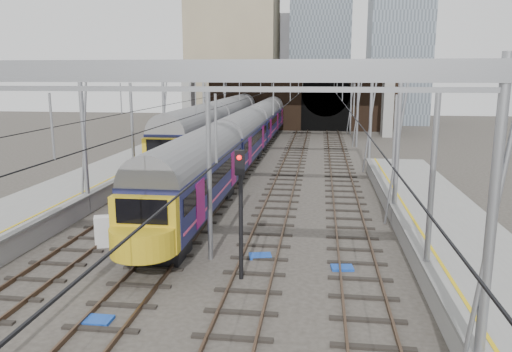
# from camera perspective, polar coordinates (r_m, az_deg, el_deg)

# --- Properties ---
(ground) EXTENTS (160.00, 160.00, 0.00)m
(ground) POSITION_cam_1_polar(r_m,az_deg,el_deg) (19.27, -6.50, -11.53)
(ground) COLOR #38332D
(ground) RESTS_ON ground
(platform_right) EXTENTS (4.32, 47.00, 1.12)m
(platform_right) POSITION_cam_1_polar(r_m,az_deg,el_deg) (18.13, 26.01, -12.32)
(platform_right) COLOR gray
(platform_right) RESTS_ON ground
(tracks) EXTENTS (14.40, 80.00, 0.22)m
(tracks) POSITION_cam_1_polar(r_m,az_deg,el_deg) (33.35, -0.37, -1.48)
(tracks) COLOR #4C3828
(tracks) RESTS_ON ground
(overhead_line) EXTENTS (16.80, 80.00, 8.00)m
(overhead_line) POSITION_cam_1_polar(r_m,az_deg,el_deg) (38.94, 0.92, 10.11)
(overhead_line) COLOR gray
(overhead_line) RESTS_ON ground
(retaining_wall) EXTENTS (28.00, 2.75, 9.00)m
(retaining_wall) POSITION_cam_1_polar(r_m,az_deg,el_deg) (69.27, 4.95, 8.84)
(retaining_wall) COLOR #312116
(retaining_wall) RESTS_ON ground
(overbridge) EXTENTS (28.00, 3.00, 9.25)m
(overbridge) POSITION_cam_1_polar(r_m,az_deg,el_deg) (63.35, 3.47, 11.27)
(overbridge) COLOR gray
(overbridge) RESTS_ON ground
(city_skyline) EXTENTS (37.50, 27.50, 60.00)m
(city_skyline) POSITION_cam_1_polar(r_m,az_deg,el_deg) (88.21, 6.56, 17.67)
(city_skyline) COLOR tan
(city_skyline) RESTS_ON ground
(train_main) EXTENTS (2.65, 61.30, 4.61)m
(train_main) POSITION_cam_1_polar(r_m,az_deg,el_deg) (48.20, -0.29, 5.41)
(train_main) COLOR black
(train_main) RESTS_ON ground
(train_second) EXTENTS (2.92, 50.59, 4.98)m
(train_second) POSITION_cam_1_polar(r_m,az_deg,el_deg) (58.15, -2.97, 6.61)
(train_second) COLOR black
(train_second) RESTS_ON ground
(signal_near_centre) EXTENTS (0.39, 0.47, 4.91)m
(signal_near_centre) POSITION_cam_1_polar(r_m,az_deg,el_deg) (18.07, -1.79, -2.68)
(signal_near_centre) COLOR black
(signal_near_centre) RESTS_ON ground
(relay_cabinet) EXTENTS (0.86, 0.80, 1.38)m
(relay_cabinet) POSITION_cam_1_polar(r_m,az_deg,el_deg) (23.29, -17.11, -6.07)
(relay_cabinet) COLOR silver
(relay_cabinet) RESTS_ON ground
(equip_cover_a) EXTENTS (0.93, 0.66, 0.11)m
(equip_cover_a) POSITION_cam_1_polar(r_m,az_deg,el_deg) (16.81, -17.72, -15.44)
(equip_cover_a) COLOR #1641A9
(equip_cover_a) RESTS_ON ground
(equip_cover_b) EXTENTS (1.04, 0.84, 0.11)m
(equip_cover_b) POSITION_cam_1_polar(r_m,az_deg,el_deg) (21.18, 0.48, -9.12)
(equip_cover_b) COLOR #1641A9
(equip_cover_b) RESTS_ON ground
(equip_cover_c) EXTENTS (0.92, 0.70, 0.10)m
(equip_cover_c) POSITION_cam_1_polar(r_m,az_deg,el_deg) (20.26, 9.82, -10.30)
(equip_cover_c) COLOR #1641A9
(equip_cover_c) RESTS_ON ground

